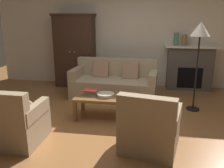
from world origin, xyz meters
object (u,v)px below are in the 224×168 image
couch (114,84)px  fireplace (189,67)px  coffee_table (106,99)px  floor_lamp (200,35)px  fruit_bowl (105,95)px  mantel_vase_bronze (184,40)px  mantel_vase_jade (176,39)px  dog (23,105)px  armchair_near_left (14,124)px  book_stack (91,92)px  armoire (75,51)px  armchair_near_right (149,129)px

couch → fireplace: bearing=26.6°
coffee_table → floor_lamp: size_ratio=0.64×
fruit_bowl → mantel_vase_bronze: 2.74m
mantel_vase_jade → floor_lamp: (0.28, -1.42, 0.22)m
fruit_bowl → dog: fruit_bowl is taller
armchair_near_left → dog: armchair_near_left is taller
fireplace → fruit_bowl: bearing=-130.4°
coffee_table → dog: bearing=-170.3°
book_stack → mantel_vase_jade: (1.68, 2.03, 0.81)m
mantel_vase_bronze → couch: bearing=-151.4°
mantel_vase_jade → armchair_near_left: size_ratio=0.36×
fireplace → armoire: (-2.95, -0.08, 0.38)m
armoire → couch: armoire is taller
mantel_vase_bronze → armchair_near_left: size_ratio=0.30×
armoire → mantel_vase_bronze: 2.79m
fruit_bowl → armchair_near_right: 1.29m
couch → dog: 2.08m
fireplace → armchair_near_right: bearing=-107.5°
fireplace → floor_lamp: (-0.10, -1.44, 0.93)m
book_stack → floor_lamp: bearing=17.3°
mantel_vase_jade → mantel_vase_bronze: (0.20, 0.00, -0.02)m
armoire → coffee_table: 2.39m
fireplace → armchair_near_right: fireplace is taller
armoire → mantel_vase_jade: 2.59m
floor_lamp → fruit_bowl: bearing=-158.6°
fruit_bowl → book_stack: (-0.27, 0.05, 0.02)m
armoire → book_stack: 2.21m
armchair_near_right → armoire: bearing=123.2°
armoire → coffee_table: (1.17, -2.00, -0.58)m
book_stack → mantel_vase_jade: size_ratio=0.84×
couch → dog: couch is taller
dog → book_stack: bearing=13.2°
coffee_table → mantel_vase_bronze: bearing=52.1°
armoire → dog: armoire is taller
coffee_table → mantel_vase_bronze: 2.76m
mantel_vase_jade → mantel_vase_bronze: mantel_vase_jade is taller
fruit_bowl → couch: bearing=90.4°
armoire → couch: size_ratio=0.96×
dog → fruit_bowl: bearing=9.0°
couch → fruit_bowl: bearing=-89.6°
armchair_near_right → dog: armchair_near_right is taller
fruit_bowl → book_stack: book_stack is taller
mantel_vase_jade → dog: (-2.91, -2.32, -1.03)m
coffee_table → book_stack: bearing=173.5°
fruit_bowl → dog: bearing=-171.0°
book_stack → armchair_near_right: 1.51m
armoire → armchair_near_left: bearing=-89.9°
mantel_vase_jade → dog: size_ratio=0.55×
fruit_bowl → armchair_near_left: bearing=-136.0°
floor_lamp → couch: bearing=162.4°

